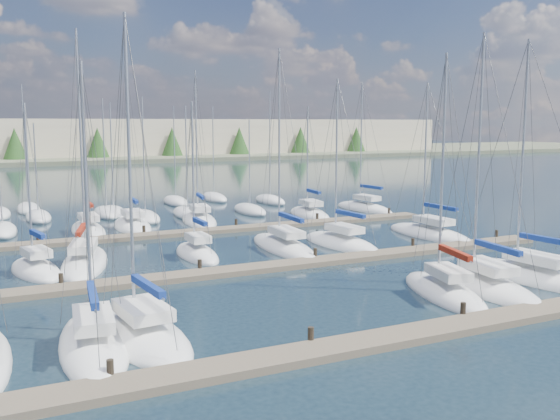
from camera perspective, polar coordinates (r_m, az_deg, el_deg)
name	(u,v)px	position (r m, az deg, el deg)	size (l,w,h in m)	color
ground	(120,196)	(80.49, -14.46, 1.26)	(400.00, 400.00, 0.00)	#1C2D38
dock_near	(404,336)	(27.28, 11.28, -11.21)	(44.00, 1.93, 1.10)	#6B5E4C
dock_mid	(266,267)	(38.89, -1.30, -5.25)	(44.00, 1.93, 1.10)	#6B5E4C
dock_far	(195,232)	(51.70, -7.78, -2.01)	(44.00, 1.93, 1.10)	#6B5E4C
sailboat_q	(310,214)	(61.09, 2.72, -0.39)	(3.59, 8.01, 11.38)	white
sailboat_e	(482,285)	(36.29, 17.97, -6.56)	(4.10, 9.58, 14.57)	white
sailboat_d	(444,292)	(34.28, 14.76, -7.28)	(4.44, 8.51, 13.35)	white
sailboat_m	(429,234)	(51.64, 13.49, -2.15)	(3.16, 9.48, 12.97)	white
sailboat_c	(140,334)	(27.54, -12.64, -11.01)	(4.04, 8.87, 14.23)	white
sailboat_r	(364,208)	(65.85, 7.71, 0.17)	(3.32, 8.75, 13.96)	white
sailboat_p	(199,220)	(57.87, -7.41, -0.91)	(4.23, 8.96, 14.48)	white
sailboat_l	(341,243)	(46.59, 5.60, -3.04)	(3.42, 8.77, 12.99)	white
sailboat_j	(197,254)	(43.00, -7.60, -3.99)	(2.34, 6.47, 11.21)	white
sailboat_f	(529,276)	(39.33, 21.79, -5.65)	(3.84, 10.58, 14.51)	white
sailboat_n	(88,230)	(54.29, -17.13, -1.77)	(2.63, 8.39, 14.99)	white
sailboat_i	(85,262)	(41.94, -17.42, -4.59)	(5.05, 10.09, 15.61)	white
sailboat_k	(284,247)	(44.98, 0.34, -3.39)	(3.27, 10.16, 14.98)	white
sailboat_b	(94,344)	(26.88, -16.67, -11.65)	(3.71, 9.10, 12.20)	white
sailboat_h	(36,270)	(40.74, -21.42, -5.16)	(3.58, 6.64, 10.97)	white
sailboat_o	(132,226)	(55.61, -13.35, -1.41)	(3.19, 8.08, 14.89)	white
distant_boats	(109,212)	(63.82, -15.36, -0.20)	(36.93, 20.75, 13.30)	#9EA0A5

